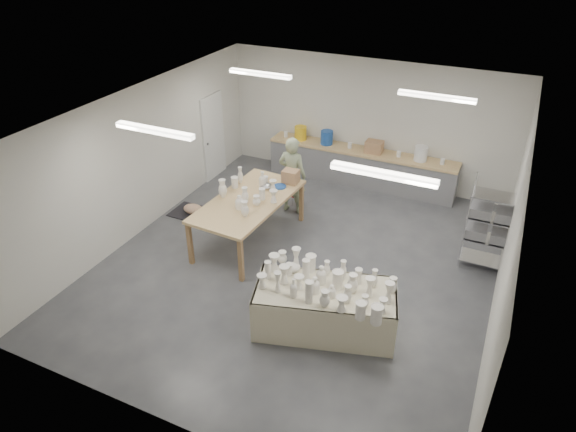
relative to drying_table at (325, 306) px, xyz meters
The scene contains 9 objects.
room 2.52m from the drying_table, 127.68° to the left, with size 8.00×8.02×3.00m.
back_counter 5.25m from the drying_table, 101.98° to the left, with size 4.60×0.60×1.24m.
wire_shelf 3.59m from the drying_table, 53.36° to the left, with size 0.88×0.48×1.80m.
drying_table is the anchor object (origin of this frame).
work_table 2.98m from the drying_table, 140.96° to the left, with size 1.42×2.61×1.33m.
rug 4.55m from the drying_table, 151.36° to the left, with size 1.00×0.70×0.02m, color black.
cat 4.52m from the drying_table, 151.39° to the left, with size 0.50×0.37×0.20m.
potter 3.85m from the drying_table, 122.28° to the left, with size 0.64×0.42×1.76m, color #94A27D.
red_stool 4.06m from the drying_table, 120.24° to the left, with size 0.35×0.35×0.28m.
Camera 1 is at (3.17, -7.36, 5.83)m, focal length 32.00 mm.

